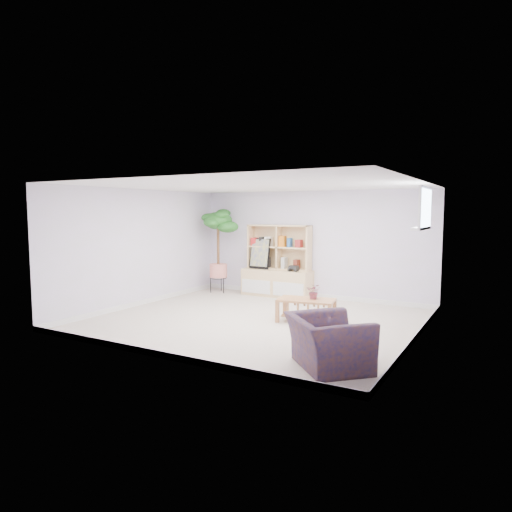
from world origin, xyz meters
The scene contains 14 objects.
floor centered at (0.00, 0.00, 0.00)m, with size 5.50×5.00×0.01m, color beige.
ceiling centered at (0.00, 0.00, 2.40)m, with size 5.50×5.00×0.01m, color white.
walls centered at (0.00, 0.00, 1.20)m, with size 5.51×5.01×2.40m.
baseboard centered at (0.00, 0.00, 0.05)m, with size 5.50×5.00×0.10m, color white, non-canonical shape.
window centered at (2.73, 0.60, 2.00)m, with size 0.10×0.98×0.68m, color white, non-canonical shape.
window_sill centered at (2.67, 0.60, 1.68)m, with size 0.14×1.00×0.04m, color white.
storage_unit centered at (-0.73, 2.24, 0.82)m, with size 1.64×0.55×1.64m, color #E2B57E, non-canonical shape.
poster centered at (-1.15, 2.19, 0.97)m, with size 0.51×0.12×0.71m, color yellow, non-canonical shape.
toy_truck centered at (-0.27, 2.14, 0.69)m, with size 0.28×0.19×0.15m, color black, non-canonical shape.
coffee_table centered at (0.82, 0.34, 0.20)m, with size 0.99×0.54×0.40m, color #A56C4D, non-canonical shape.
table_plant centered at (0.94, 0.40, 0.54)m, with size 0.25×0.21×0.27m, color #1E5827.
floor_tree centered at (-2.18, 1.98, 1.00)m, with size 0.74×0.74×2.00m, color #1E5F1D, non-canonical shape.
armchair centered at (2.01, -1.74, 0.37)m, with size 1.00×0.87×0.74m, color navy.
sill_plant centered at (2.67, 0.76, 1.81)m, with size 0.12×0.10×0.22m, color #1E5F1D.
Camera 1 is at (3.97, -7.00, 1.96)m, focal length 32.00 mm.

